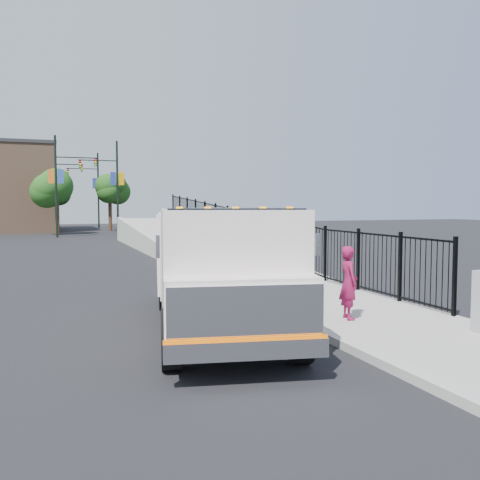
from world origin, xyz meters
name	(u,v)px	position (x,y,z in m)	size (l,w,h in m)	color
ground	(278,315)	(0.00, 0.00, 0.00)	(120.00, 120.00, 0.00)	black
sidewalk	(395,324)	(1.93, -2.00, 0.06)	(3.55, 12.00, 0.12)	#9E998E
curb	(318,331)	(0.00, -2.00, 0.08)	(0.30, 12.00, 0.16)	#ADAAA3
ramp	(190,254)	(2.12, 16.00, 0.00)	(3.95, 24.00, 1.70)	#9E998E
iron_fence	(241,241)	(3.55, 12.00, 0.90)	(0.10, 28.00, 1.80)	black
truck	(218,260)	(-1.80, -0.82, 1.50)	(3.97, 8.14, 2.67)	black
worker	(349,283)	(1.10, -1.40, 0.95)	(0.60, 0.40, 1.65)	maroon
debris	(313,311)	(0.68, -0.56, 0.17)	(0.38, 0.38, 0.10)	silver
light_pole_0	(60,182)	(-3.89, 32.70, 4.36)	(3.77, 0.22, 8.00)	black
light_pole_1	(114,184)	(0.53, 35.04, 4.36)	(3.78, 0.22, 8.00)	black
light_pole_2	(51,185)	(-4.41, 40.82, 4.36)	(3.77, 0.22, 8.00)	black
light_pole_3	(95,187)	(0.09, 46.89, 4.36)	(3.78, 0.22, 8.00)	black
tree_0	(57,188)	(-4.08, 35.86, 3.97)	(3.06, 3.06, 5.53)	#382314
tree_1	(110,191)	(0.98, 41.76, 3.93)	(2.35, 2.35, 5.17)	#382314
tree_2	(55,191)	(-3.96, 47.61, 3.96)	(2.86, 2.86, 5.43)	#382314
building	(0,189)	(-9.00, 44.00, 4.00)	(10.00, 10.00, 8.00)	#8C664C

